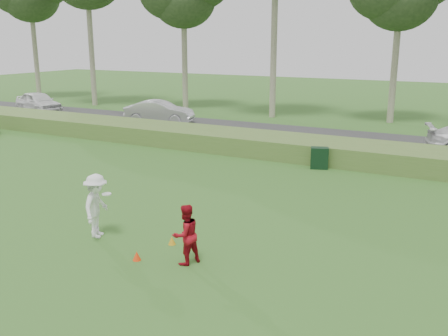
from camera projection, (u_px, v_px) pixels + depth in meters
The scene contains 10 objects.
ground at pixel (157, 246), 13.77m from camera, with size 120.00×120.00×0.00m, color #2A5E1F.
reed_strip at pixel (301, 148), 23.94m from camera, with size 80.00×3.00×0.90m, color #486C2B.
park_road at pixel (330, 138), 28.34m from camera, with size 80.00×6.00×0.06m, color #2D2D2D.
player_white at pixel (97, 206), 14.21m from camera, with size 1.05×1.35×1.85m.
player_red at pixel (186, 234), 12.52m from camera, with size 0.76×0.59×1.57m, color #A00D1A.
cone_orange at pixel (137, 256), 12.86m from camera, with size 0.22×0.22×0.24m, color #FB3B0D.
cone_yellow at pixel (172, 240), 13.84m from camera, with size 0.21×0.21×0.23m, color orange.
utility_cabinet at pixel (319, 158), 21.83m from camera, with size 0.76×0.47×0.94m, color black.
car_left at pixel (38, 102), 37.79m from camera, with size 1.86×4.62×1.57m, color white.
car_mid at pixel (159, 112), 33.17m from camera, with size 1.58×4.53×1.49m, color silver.
Camera 1 is at (7.57, -10.46, 5.56)m, focal length 40.00 mm.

